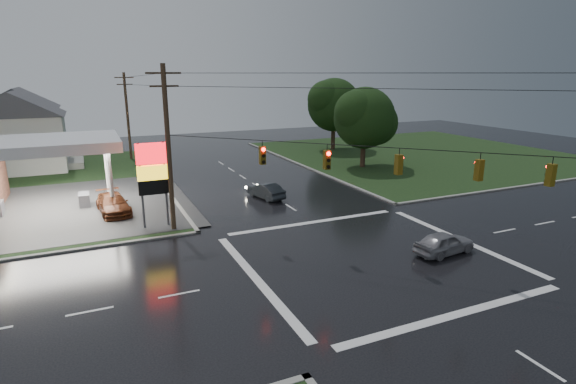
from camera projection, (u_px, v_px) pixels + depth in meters
name	position (u px, v px, depth m)	size (l,w,h in m)	color
ground	(369.00, 257.00, 26.17)	(120.00, 120.00, 0.00)	black
grass_ne	(422.00, 154.00, 59.39)	(36.00, 36.00, 0.08)	black
pylon_sign	(152.00, 171.00, 30.23)	(2.00, 0.35, 6.00)	#59595E
utility_pole_nw	(168.00, 147.00, 29.31)	(2.20, 0.32, 11.00)	#382619
utility_pole_n	(127.00, 115.00, 54.49)	(2.20, 0.32, 10.50)	#382619
traffic_signals	(375.00, 147.00, 24.50)	(26.87, 26.87, 1.47)	black
house_near	(19.00, 130.00, 48.46)	(11.05, 8.48, 8.60)	silver
house_far	(21.00, 120.00, 58.64)	(11.05, 8.48, 8.60)	silver
tree_ne_near	(365.00, 118.00, 49.74)	(7.99, 6.80, 8.98)	black
tree_ne_far	(335.00, 105.00, 61.35)	(8.46, 7.20, 9.80)	black
car_north	(266.00, 191.00, 38.39)	(1.40, 4.03, 1.33)	#212529
car_crossing	(444.00, 243.00, 26.54)	(1.59, 3.94, 1.34)	gray
car_pump	(113.00, 204.00, 34.22)	(2.07, 5.08, 1.47)	#552713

